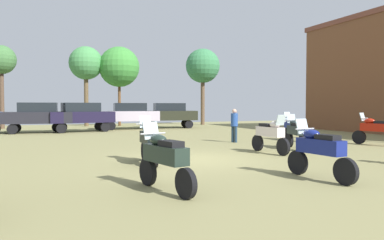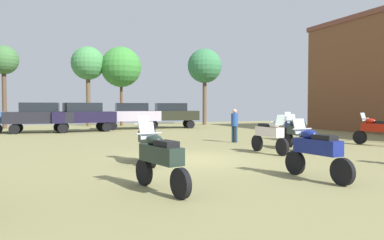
# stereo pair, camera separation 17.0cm
# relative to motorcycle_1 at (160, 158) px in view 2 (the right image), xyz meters

# --- Properties ---
(ground_plane) EXTENTS (44.00, 52.00, 0.02)m
(ground_plane) POSITION_rel_motorcycle_1_xyz_m (2.18, 4.01, -0.72)
(ground_plane) COLOR olive
(motorcycle_1) EXTENTS (0.74, 2.09, 1.44)m
(motorcycle_1) POSITION_rel_motorcycle_1_xyz_m (0.00, 0.00, 0.00)
(motorcycle_1) COLOR black
(motorcycle_1) RESTS_ON ground
(motorcycle_4) EXTENTS (0.83, 2.14, 1.47)m
(motorcycle_4) POSITION_rel_motorcycle_1_xyz_m (11.65, 4.96, 0.02)
(motorcycle_4) COLOR black
(motorcycle_4) RESTS_ON ground
(motorcycle_6) EXTENTS (0.62, 2.11, 1.47)m
(motorcycle_6) POSITION_rel_motorcycle_1_xyz_m (0.70, 3.71, 0.01)
(motorcycle_6) COLOR black
(motorcycle_6) RESTS_ON ground
(motorcycle_8) EXTENTS (0.62, 2.14, 1.46)m
(motorcycle_8) POSITION_rel_motorcycle_1_xyz_m (3.89, -0.22, 0.01)
(motorcycle_8) COLOR black
(motorcycle_8) RESTS_ON ground
(motorcycle_9) EXTENTS (0.62, 2.20, 1.47)m
(motorcycle_9) POSITION_rel_motorcycle_1_xyz_m (5.64, 4.42, 0.02)
(motorcycle_9) COLOR black
(motorcycle_9) RESTS_ON ground
(motorcycle_10) EXTENTS (0.81, 2.01, 1.44)m
(motorcycle_10) POSITION_rel_motorcycle_1_xyz_m (7.41, 5.18, -0.00)
(motorcycle_10) COLOR black
(motorcycle_10) RESTS_ON ground
(motorcycle_11) EXTENTS (0.62, 2.19, 1.47)m
(motorcycle_11) POSITION_rel_motorcycle_1_xyz_m (9.68, 8.22, 0.02)
(motorcycle_11) COLOR black
(motorcycle_11) RESTS_ON ground
(car_1) EXTENTS (4.44, 2.17, 2.00)m
(car_1) POSITION_rel_motorcycle_1_xyz_m (-2.52, 18.99, 0.46)
(car_1) COLOR black
(car_1) RESTS_ON ground
(car_2) EXTENTS (4.52, 2.42, 2.00)m
(car_2) POSITION_rel_motorcycle_1_xyz_m (7.17, 20.75, 0.46)
(car_2) COLOR black
(car_2) RESTS_ON ground
(car_4) EXTENTS (4.46, 2.23, 2.00)m
(car_4) POSITION_rel_motorcycle_1_xyz_m (3.94, 20.55, 0.46)
(car_4) COLOR black
(car_4) RESTS_ON ground
(car_6) EXTENTS (4.51, 2.39, 2.00)m
(car_6) POSITION_rel_motorcycle_1_xyz_m (0.18, 19.04, 0.46)
(car_6) COLOR black
(car_6) RESTS_ON ground
(person_1) EXTENTS (0.46, 0.46, 1.64)m
(person_1) POSITION_rel_motorcycle_1_xyz_m (6.38, 8.57, 0.24)
(person_1) COLOR #20354B
(person_1) RESTS_ON ground
(tree_3) EXTENTS (3.20, 3.20, 7.13)m
(tree_3) POSITION_rel_motorcycle_1_xyz_m (11.76, 24.47, 4.76)
(tree_3) COLOR brown
(tree_3) RESTS_ON ground
(tree_4) EXTENTS (2.89, 2.89, 6.96)m
(tree_4) POSITION_rel_motorcycle_1_xyz_m (1.34, 26.09, 4.72)
(tree_4) COLOR brown
(tree_4) RESTS_ON ground
(tree_5) EXTENTS (2.25, 2.25, 6.51)m
(tree_5) POSITION_rel_motorcycle_1_xyz_m (-5.17, 25.06, 4.54)
(tree_5) COLOR brown
(tree_5) RESTS_ON ground
(tree_6) EXTENTS (3.57, 3.57, 7.03)m
(tree_6) POSITION_rel_motorcycle_1_xyz_m (4.15, 25.62, 4.52)
(tree_6) COLOR brown
(tree_6) RESTS_ON ground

